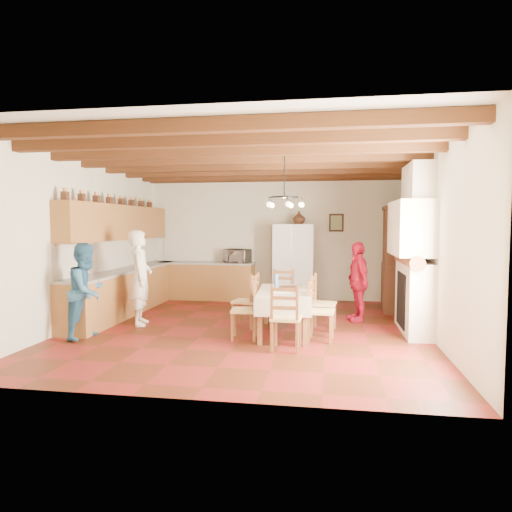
% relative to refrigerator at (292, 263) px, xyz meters
% --- Properties ---
extents(floor, '(6.00, 6.50, 0.02)m').
position_rel_refrigerator_xyz_m(floor, '(-0.55, -2.82, -0.92)').
color(floor, '#4F1F0F').
rests_on(floor, ground).
extents(ceiling, '(6.00, 6.50, 0.02)m').
position_rel_refrigerator_xyz_m(ceiling, '(-0.55, -2.82, 2.10)').
color(ceiling, silver).
rests_on(ceiling, ground).
extents(wall_back, '(6.00, 0.02, 3.00)m').
position_rel_refrigerator_xyz_m(wall_back, '(-0.55, 0.44, 0.59)').
color(wall_back, beige).
rests_on(wall_back, ground).
extents(wall_front, '(6.00, 0.02, 3.00)m').
position_rel_refrigerator_xyz_m(wall_front, '(-0.55, -6.08, 0.59)').
color(wall_front, beige).
rests_on(wall_front, ground).
extents(wall_left, '(0.02, 6.50, 3.00)m').
position_rel_refrigerator_xyz_m(wall_left, '(-3.56, -2.82, 0.59)').
color(wall_left, beige).
rests_on(wall_left, ground).
extents(wall_right, '(0.02, 6.50, 3.00)m').
position_rel_refrigerator_xyz_m(wall_right, '(2.46, -2.82, 0.59)').
color(wall_right, beige).
rests_on(wall_right, ground).
extents(ceiling_beams, '(6.00, 6.30, 0.16)m').
position_rel_refrigerator_xyz_m(ceiling_beams, '(-0.55, -2.82, 2.00)').
color(ceiling_beams, '#37200E').
rests_on(ceiling_beams, ground).
extents(lower_cabinets_left, '(0.60, 4.30, 0.86)m').
position_rel_refrigerator_xyz_m(lower_cabinets_left, '(-3.25, -1.77, -0.48)').
color(lower_cabinets_left, brown).
rests_on(lower_cabinets_left, ground).
extents(lower_cabinets_back, '(2.30, 0.60, 0.86)m').
position_rel_refrigerator_xyz_m(lower_cabinets_back, '(-2.10, 0.13, -0.48)').
color(lower_cabinets_back, brown).
rests_on(lower_cabinets_back, ground).
extents(countertop_left, '(0.62, 4.30, 0.04)m').
position_rel_refrigerator_xyz_m(countertop_left, '(-3.25, -1.77, -0.03)').
color(countertop_left, gray).
rests_on(countertop_left, lower_cabinets_left).
extents(countertop_back, '(2.34, 0.62, 0.04)m').
position_rel_refrigerator_xyz_m(countertop_back, '(-2.10, 0.13, -0.03)').
color(countertop_back, gray).
rests_on(countertop_back, lower_cabinets_back).
extents(backsplash_left, '(0.03, 4.30, 0.60)m').
position_rel_refrigerator_xyz_m(backsplash_left, '(-3.54, -1.77, 0.29)').
color(backsplash_left, beige).
rests_on(backsplash_left, ground).
extents(backsplash_back, '(2.30, 0.03, 0.60)m').
position_rel_refrigerator_xyz_m(backsplash_back, '(-2.10, 0.41, 0.29)').
color(backsplash_back, beige).
rests_on(backsplash_back, ground).
extents(upper_cabinets, '(0.35, 4.20, 0.70)m').
position_rel_refrigerator_xyz_m(upper_cabinets, '(-3.38, -1.77, 0.94)').
color(upper_cabinets, brown).
rests_on(upper_cabinets, ground).
extents(fireplace, '(0.56, 1.60, 2.80)m').
position_rel_refrigerator_xyz_m(fireplace, '(2.17, -2.62, 0.49)').
color(fireplace, beige).
rests_on(fireplace, ground).
extents(wall_picture, '(0.34, 0.03, 0.42)m').
position_rel_refrigerator_xyz_m(wall_picture, '(1.00, 0.41, 0.94)').
color(wall_picture, black).
rests_on(wall_picture, ground).
extents(refrigerator, '(0.98, 0.83, 1.82)m').
position_rel_refrigerator_xyz_m(refrigerator, '(0.00, 0.00, 0.00)').
color(refrigerator, silver).
rests_on(refrigerator, floor).
extents(hutch, '(0.58, 1.23, 2.18)m').
position_rel_refrigerator_xyz_m(hutch, '(2.20, -0.64, 0.18)').
color(hutch, '#35180F').
rests_on(hutch, floor).
extents(dining_table, '(0.95, 1.70, 0.72)m').
position_rel_refrigerator_xyz_m(dining_table, '(0.11, -3.08, -0.27)').
color(dining_table, beige).
rests_on(dining_table, floor).
extents(chandelier, '(0.47, 0.47, 0.03)m').
position_rel_refrigerator_xyz_m(chandelier, '(0.11, -3.08, 1.34)').
color(chandelier, black).
rests_on(chandelier, ground).
extents(chair_left_near, '(0.44, 0.46, 0.96)m').
position_rel_refrigerator_xyz_m(chair_left_near, '(-0.48, -3.52, -0.43)').
color(chair_left_near, brown).
rests_on(chair_left_near, floor).
extents(chair_left_far, '(0.46, 0.48, 0.96)m').
position_rel_refrigerator_xyz_m(chair_left_far, '(-0.61, -2.70, -0.43)').
color(chair_left_far, brown).
rests_on(chair_left_far, floor).
extents(chair_right_near, '(0.43, 0.45, 0.96)m').
position_rel_refrigerator_xyz_m(chair_right_near, '(0.72, -3.43, -0.43)').
color(chair_right_near, brown).
rests_on(chair_right_near, floor).
extents(chair_right_far, '(0.45, 0.47, 0.96)m').
position_rel_refrigerator_xyz_m(chair_right_far, '(0.75, -2.72, -0.43)').
color(chair_right_far, brown).
rests_on(chair_right_far, floor).
extents(chair_end_near, '(0.44, 0.42, 0.96)m').
position_rel_refrigerator_xyz_m(chair_end_near, '(0.23, -4.03, -0.43)').
color(chair_end_near, brown).
rests_on(chair_end_near, floor).
extents(chair_end_far, '(0.46, 0.44, 0.96)m').
position_rel_refrigerator_xyz_m(chair_end_far, '(-0.04, -2.04, -0.43)').
color(chair_end_far, brown).
rests_on(chair_end_far, floor).
extents(person_man, '(0.57, 0.71, 1.71)m').
position_rel_refrigerator_xyz_m(person_man, '(-2.52, -2.79, -0.05)').
color(person_man, white).
rests_on(person_man, floor).
extents(person_woman_blue, '(0.66, 0.80, 1.52)m').
position_rel_refrigerator_xyz_m(person_woman_blue, '(-2.96, -3.85, -0.15)').
color(person_woman_blue, '#2C6087').
rests_on(person_woman_blue, floor).
extents(person_woman_red, '(0.59, 0.94, 1.49)m').
position_rel_refrigerator_xyz_m(person_woman_red, '(1.37, -1.84, -0.16)').
color(person_woman_red, red).
rests_on(person_woman_red, floor).
extents(microwave, '(0.67, 0.54, 0.32)m').
position_rel_refrigerator_xyz_m(microwave, '(-1.33, 0.13, 0.15)').
color(microwave, silver).
rests_on(microwave, countertop_back).
extents(fridge_vase, '(0.29, 0.29, 0.30)m').
position_rel_refrigerator_xyz_m(fridge_vase, '(0.15, 0.00, 1.06)').
color(fridge_vase, '#35180F').
rests_on(fridge_vase, refrigerator).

